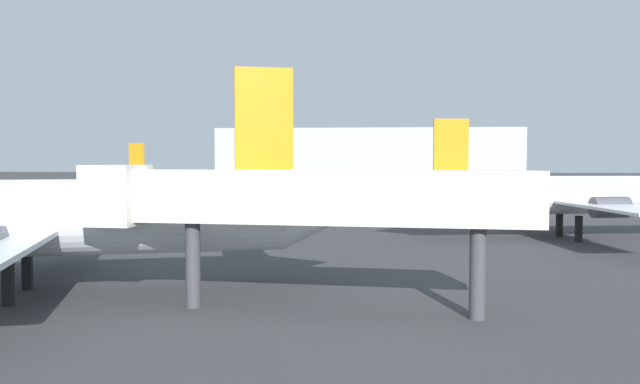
# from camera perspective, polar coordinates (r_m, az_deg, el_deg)

# --- Properties ---
(airplane_on_taxiway) EXTENTS (32.04, 28.59, 10.16)m
(airplane_on_taxiway) POSITION_cam_1_polar(r_m,az_deg,el_deg) (59.44, 21.84, -0.26)
(airplane_on_taxiway) COLOR white
(airplane_on_taxiway) RESTS_ON ground_plane
(airplane_distant) EXTENTS (26.45, 17.77, 8.91)m
(airplane_distant) POSITION_cam_1_polar(r_m,az_deg,el_deg) (86.24, -10.81, 0.45)
(airplane_distant) COLOR silver
(airplane_distant) RESTS_ON ground_plane
(jet_bridge) EXTENTS (20.60, 3.96, 6.57)m
(jet_bridge) POSITION_cam_1_polar(r_m,az_deg,el_deg) (29.10, -3.13, -0.68)
(jet_bridge) COLOR silver
(jet_bridge) RESTS_ON ground_plane
(terminal_building) EXTENTS (66.64, 18.51, 13.42)m
(terminal_building) POSITION_cam_1_polar(r_m,az_deg,el_deg) (148.86, 4.24, 2.91)
(terminal_building) COLOR #B7B7B2
(terminal_building) RESTS_ON ground_plane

